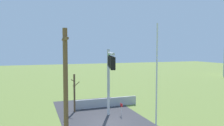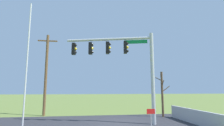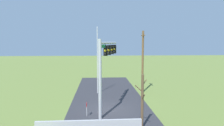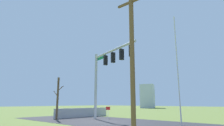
{
  "view_description": "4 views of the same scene",
  "coord_description": "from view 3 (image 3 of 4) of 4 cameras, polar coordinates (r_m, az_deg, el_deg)",
  "views": [
    {
      "loc": [
        -18.31,
        6.17,
        6.78
      ],
      "look_at": [
        -0.57,
        -0.26,
        5.57
      ],
      "focal_mm": 34.52,
      "sensor_mm": 36.0,
      "label": 1
    },
    {
      "loc": [
        -2.53,
        -13.55,
        2.5
      ],
      "look_at": [
        -0.41,
        0.59,
        4.62
      ],
      "focal_mm": 28.39,
      "sensor_mm": 36.0,
      "label": 2
    },
    {
      "loc": [
        19.44,
        -1.1,
        6.5
      ],
      "look_at": [
        -0.98,
        0.28,
        4.42
      ],
      "focal_mm": 33.07,
      "sensor_mm": 36.0,
      "label": 3
    },
    {
      "loc": [
        -12.4,
        12.81,
        1.62
      ],
      "look_at": [
        -0.46,
        -0.31,
        5.3
      ],
      "focal_mm": 30.81,
      "sensor_mm": 36.0,
      "label": 4
    }
  ],
  "objects": [
    {
      "name": "ground_plane",
      "position": [
        20.53,
        -0.61,
        -12.66
      ],
      "size": [
        160.0,
        160.0,
        0.0
      ],
      "primitive_type": "plane",
      "color": "olive"
    },
    {
      "name": "road_surface",
      "position": [
        24.35,
        -1.15,
        -9.68
      ],
      "size": [
        28.0,
        8.0,
        0.01
      ],
      "primitive_type": "cube",
      "color": "#2D2D33",
      "rests_on": "ground_plane"
    },
    {
      "name": "sidewalk_corner",
      "position": [
        17.29,
        -3.23,
        -16.29
      ],
      "size": [
        6.0,
        6.0,
        0.01
      ],
      "primitive_type": "cube",
      "color": "#B7B5AD",
      "rests_on": "ground_plane"
    },
    {
      "name": "signal_mast",
      "position": [
        19.2,
        -1.64,
        1.02
      ],
      "size": [
        6.63,
        2.07,
        6.77
      ],
      "color": "#B2B5BA",
      "rests_on": "ground_plane"
    },
    {
      "name": "flagpole",
      "position": [
        25.95,
        -4.05,
        0.73
      ],
      "size": [
        0.1,
        0.1,
        8.43
      ],
      "primitive_type": "cylinder",
      "color": "silver",
      "rests_on": "ground_plane"
    },
    {
      "name": "utility_pole",
      "position": [
        26.55,
        8.48,
        0.61
      ],
      "size": [
        1.9,
        0.26,
        7.93
      ],
      "color": "brown",
      "rests_on": "ground_plane"
    },
    {
      "name": "bare_tree",
      "position": [
        15.87,
        8.37,
        -10.29
      ],
      "size": [
        1.27,
        1.02,
        4.12
      ],
      "color": "brown",
      "rests_on": "ground_plane"
    },
    {
      "name": "open_sign",
      "position": [
        18.58,
        -7.02,
        -11.77
      ],
      "size": [
        0.56,
        0.04,
        1.22
      ],
      "color": "silver",
      "rests_on": "ground_plane"
    }
  ]
}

